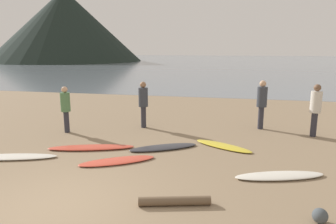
% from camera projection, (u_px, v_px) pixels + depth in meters
% --- Properties ---
extents(ground_plane, '(120.00, 120.00, 0.20)m').
position_uv_depth(ground_plane, '(167.00, 110.00, 15.45)').
color(ground_plane, '#8C7559').
rests_on(ground_plane, ground).
extents(ocean_water, '(140.00, 100.00, 0.01)m').
position_uv_depth(ocean_water, '(221.00, 61.00, 66.82)').
color(ocean_water, slate).
rests_on(ocean_water, ground).
extents(headland_hill, '(32.35, 32.35, 15.07)m').
position_uv_depth(headland_hill, '(66.00, 26.00, 67.09)').
color(headland_hill, black).
rests_on(headland_hill, ground).
extents(surfboard_0, '(2.52, 1.14, 0.08)m').
position_uv_depth(surfboard_0, '(11.00, 157.00, 8.42)').
color(surfboard_0, silver).
rests_on(surfboard_0, ground).
extents(surfboard_1, '(2.57, 1.23, 0.09)m').
position_uv_depth(surfboard_1, '(91.00, 147.00, 9.21)').
color(surfboard_1, '#D84C38').
rests_on(surfboard_1, ground).
extents(surfboard_2, '(2.00, 1.50, 0.08)m').
position_uv_depth(surfboard_2, '(117.00, 161.00, 8.15)').
color(surfboard_2, '#D84C38').
rests_on(surfboard_2, ground).
extents(surfboard_3, '(2.07, 1.50, 0.09)m').
position_uv_depth(surfboard_3, '(163.00, 147.00, 9.24)').
color(surfboard_3, '#333338').
rests_on(surfboard_3, ground).
extents(surfboard_4, '(1.91, 1.36, 0.07)m').
position_uv_depth(surfboard_4, '(223.00, 146.00, 9.38)').
color(surfboard_4, yellow).
rests_on(surfboard_4, ground).
extents(surfboard_5, '(2.18, 1.14, 0.09)m').
position_uv_depth(surfboard_5, '(280.00, 176.00, 7.19)').
color(surfboard_5, silver).
rests_on(surfboard_5, ground).
extents(person_0, '(0.36, 0.36, 1.77)m').
position_uv_depth(person_0, '(316.00, 106.00, 10.32)').
color(person_0, '#2D2D38').
rests_on(person_0, ground).
extents(person_1, '(0.36, 0.36, 1.79)m').
position_uv_depth(person_1, '(262.00, 101.00, 11.29)').
color(person_1, '#2D2D38').
rests_on(person_1, ground).
extents(person_2, '(0.35, 0.35, 1.73)m').
position_uv_depth(person_2, '(143.00, 101.00, 11.50)').
color(person_2, '#2D2D38').
rests_on(person_2, ground).
extents(person_3, '(0.33, 0.33, 1.63)m').
position_uv_depth(person_3, '(66.00, 106.00, 10.84)').
color(person_3, '#2D2D38').
rests_on(person_3, ground).
extents(driftwood_log, '(1.38, 0.52, 0.18)m').
position_uv_depth(driftwood_log, '(175.00, 201.00, 5.91)').
color(driftwood_log, brown).
rests_on(driftwood_log, ground).
extents(beach_rock_near, '(0.26, 0.26, 0.26)m').
position_uv_depth(beach_rock_near, '(320.00, 216.00, 5.31)').
color(beach_rock_near, '#444C51').
rests_on(beach_rock_near, ground).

